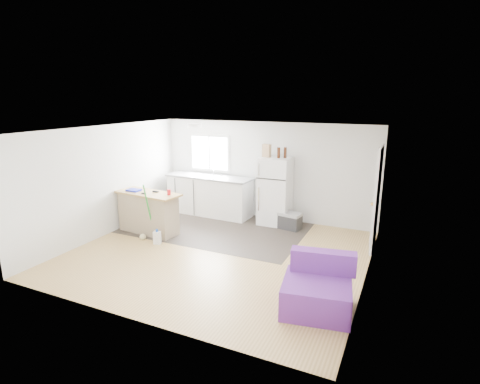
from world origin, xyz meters
name	(u,v)px	position (x,y,z in m)	size (l,w,h in m)	color
room	(218,194)	(0.00, 0.00, 1.20)	(5.51, 5.01, 2.41)	#A78046
vinyl_zone	(216,228)	(-0.73, 1.25, 0.00)	(4.05, 2.50, 0.00)	#352C28
window	(210,153)	(-1.55, 2.49, 1.55)	(1.18, 0.06, 0.98)	white
interior_door	(377,199)	(2.72, 1.55, 1.02)	(0.11, 0.92, 2.10)	white
ceiling_fixture	(194,126)	(-1.20, 1.20, 2.36)	(0.30, 0.30, 0.07)	white
kitchen_cabinets	(210,195)	(-1.39, 2.15, 0.52)	(2.30, 0.79, 1.31)	white
peninsula	(148,212)	(-1.97, 0.39, 0.47)	(1.56, 0.73, 0.93)	tan
refrigerator	(275,191)	(0.40, 2.15, 0.81)	(0.72, 0.69, 1.61)	white
cooler	(290,221)	(0.86, 1.93, 0.20)	(0.56, 0.43, 0.39)	#2B2B2D
purple_seat	(318,290)	(2.22, -1.15, 0.29)	(1.09, 1.04, 0.78)	#6E2F99
cleaner_jug	(157,238)	(-1.38, -0.12, 0.14)	(0.17, 0.14, 0.32)	white
mop	(145,229)	(-1.78, -0.01, 0.23)	(0.22, 0.35, 1.24)	green
red_cup	(169,192)	(-1.40, 0.40, 0.99)	(0.08, 0.08, 0.12)	red
blue_tray	(134,190)	(-2.33, 0.37, 0.95)	(0.30, 0.22, 0.04)	#141FBC
tool_a	(156,192)	(-1.81, 0.48, 0.94)	(0.14, 0.05, 0.03)	black
tool_b	(144,193)	(-1.95, 0.24, 0.94)	(0.10, 0.04, 0.03)	black
cardboard_box	(267,151)	(0.18, 2.11, 1.76)	(0.20, 0.10, 0.30)	tan
bottle_left	(279,153)	(0.49, 2.07, 1.74)	(0.07, 0.07, 0.25)	#3C1A0A
bottle_right	(285,153)	(0.62, 2.16, 1.74)	(0.07, 0.07, 0.25)	#3C1A0A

